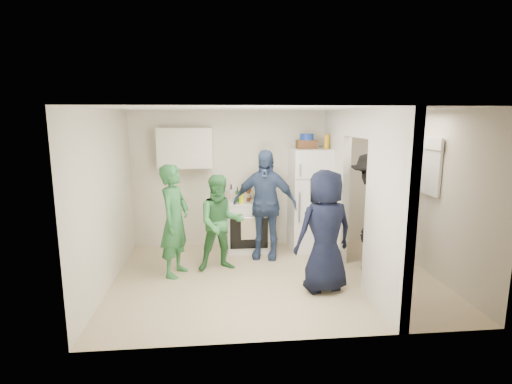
# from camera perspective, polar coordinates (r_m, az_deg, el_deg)

# --- Properties ---
(floor) EXTENTS (4.80, 4.80, 0.00)m
(floor) POSITION_cam_1_polar(r_m,az_deg,el_deg) (6.15, 2.81, -12.18)
(floor) COLOR tan
(floor) RESTS_ON ground
(wall_back) EXTENTS (4.80, 0.00, 4.80)m
(wall_back) POSITION_cam_1_polar(r_m,az_deg,el_deg) (7.44, 0.99, 1.90)
(wall_back) COLOR silver
(wall_back) RESTS_ON floor
(wall_front) EXTENTS (4.80, 0.00, 4.80)m
(wall_front) POSITION_cam_1_polar(r_m,az_deg,el_deg) (4.15, 6.39, -5.33)
(wall_front) COLOR silver
(wall_front) RESTS_ON floor
(wall_left) EXTENTS (0.00, 3.40, 3.40)m
(wall_left) POSITION_cam_1_polar(r_m,az_deg,el_deg) (5.92, -20.70, -1.10)
(wall_left) COLOR silver
(wall_left) RESTS_ON floor
(wall_right) EXTENTS (0.00, 3.40, 3.40)m
(wall_right) POSITION_cam_1_polar(r_m,az_deg,el_deg) (6.57, 24.09, -0.23)
(wall_right) COLOR silver
(wall_right) RESTS_ON floor
(ceiling) EXTENTS (4.80, 4.80, 0.00)m
(ceiling) POSITION_cam_1_polar(r_m,az_deg,el_deg) (5.66, 3.05, 11.80)
(ceiling) COLOR white
(ceiling) RESTS_ON wall_back
(partition_pier_back) EXTENTS (0.12, 1.20, 2.50)m
(partition_pier_back) POSITION_cam_1_polar(r_m,az_deg,el_deg) (7.10, 11.23, 1.26)
(partition_pier_back) COLOR silver
(partition_pier_back) RESTS_ON floor
(partition_pier_front) EXTENTS (0.12, 1.20, 2.50)m
(partition_pier_front) POSITION_cam_1_polar(r_m,az_deg,el_deg) (5.07, 18.36, -2.85)
(partition_pier_front) COLOR silver
(partition_pier_front) RESTS_ON floor
(partition_header) EXTENTS (0.12, 1.00, 0.40)m
(partition_header) POSITION_cam_1_polar(r_m,az_deg,el_deg) (5.96, 14.67, 9.50)
(partition_header) COLOR silver
(partition_header) RESTS_ON partition_pier_back
(stove) EXTENTS (0.76, 0.64, 0.91)m
(stove) POSITION_cam_1_polar(r_m,az_deg,el_deg) (7.25, -1.20, -4.76)
(stove) COLOR white
(stove) RESTS_ON floor
(upper_cabinet) EXTENTS (0.95, 0.34, 0.70)m
(upper_cabinet) POSITION_cam_1_polar(r_m,az_deg,el_deg) (7.16, -10.09, 6.23)
(upper_cabinet) COLOR silver
(upper_cabinet) RESTS_ON wall_back
(fridge) EXTENTS (0.75, 0.73, 1.83)m
(fridge) POSITION_cam_1_polar(r_m,az_deg,el_deg) (7.29, 7.91, -1.04)
(fridge) COLOR white
(fridge) RESTS_ON floor
(wicker_basket) EXTENTS (0.35, 0.25, 0.15)m
(wicker_basket) POSITION_cam_1_polar(r_m,az_deg,el_deg) (7.18, 7.24, 6.78)
(wicker_basket) COLOR brown
(wicker_basket) RESTS_ON fridge
(blue_bowl) EXTENTS (0.24, 0.24, 0.11)m
(blue_bowl) POSITION_cam_1_polar(r_m,az_deg,el_deg) (7.18, 7.27, 7.82)
(blue_bowl) COLOR #16359C
(blue_bowl) RESTS_ON wicker_basket
(yellow_cup_stack_top) EXTENTS (0.09, 0.09, 0.25)m
(yellow_cup_stack_top) POSITION_cam_1_polar(r_m,az_deg,el_deg) (7.11, 10.05, 7.07)
(yellow_cup_stack_top) COLOR gold
(yellow_cup_stack_top) RESTS_ON fridge
(wall_clock) EXTENTS (0.22, 0.02, 0.22)m
(wall_clock) POSITION_cam_1_polar(r_m,az_deg,el_deg) (7.37, 1.41, 5.34)
(wall_clock) COLOR white
(wall_clock) RESTS_ON wall_back
(spice_shelf) EXTENTS (0.35, 0.08, 0.03)m
(spice_shelf) POSITION_cam_1_polar(r_m,az_deg,el_deg) (7.37, 1.04, 2.61)
(spice_shelf) COLOR olive
(spice_shelf) RESTS_ON wall_back
(nook_window) EXTENTS (0.03, 0.70, 0.80)m
(nook_window) POSITION_cam_1_polar(r_m,az_deg,el_deg) (6.68, 23.37, 3.47)
(nook_window) COLOR black
(nook_window) RESTS_ON wall_right
(nook_window_frame) EXTENTS (0.04, 0.76, 0.86)m
(nook_window_frame) POSITION_cam_1_polar(r_m,az_deg,el_deg) (6.67, 23.25, 3.47)
(nook_window_frame) COLOR white
(nook_window_frame) RESTS_ON wall_right
(nook_valance) EXTENTS (0.04, 0.82, 0.18)m
(nook_valance) POSITION_cam_1_polar(r_m,az_deg,el_deg) (6.63, 23.29, 6.47)
(nook_valance) COLOR white
(nook_valance) RESTS_ON wall_right
(yellow_cup_stack_stove) EXTENTS (0.09, 0.09, 0.25)m
(yellow_cup_stack_stove) POSITION_cam_1_polar(r_m,az_deg,el_deg) (6.90, -2.07, -0.63)
(yellow_cup_stack_stove) COLOR #FFFD15
(yellow_cup_stack_stove) RESTS_ON stove
(red_cup) EXTENTS (0.09, 0.09, 0.12)m
(red_cup) POSITION_cam_1_polar(r_m,az_deg,el_deg) (6.96, 0.72, -1.07)
(red_cup) COLOR red
(red_cup) RESTS_ON stove
(person_green_left) EXTENTS (0.60, 0.72, 1.70)m
(person_green_left) POSITION_cam_1_polar(r_m,az_deg,el_deg) (6.14, -11.54, -4.04)
(person_green_left) COLOR #2C6F37
(person_green_left) RESTS_ON floor
(person_green_center) EXTENTS (0.82, 0.68, 1.51)m
(person_green_center) POSITION_cam_1_polar(r_m,az_deg,el_deg) (6.27, -5.06, -4.44)
(person_green_center) COLOR #377E41
(person_green_center) RESTS_ON floor
(person_denim) EXTENTS (1.17, 0.74, 1.86)m
(person_denim) POSITION_cam_1_polar(r_m,az_deg,el_deg) (6.76, 1.23, -1.78)
(person_denim) COLOR #32496E
(person_denim) RESTS_ON floor
(person_navy) EXTENTS (0.94, 0.73, 1.70)m
(person_navy) POSITION_cam_1_polar(r_m,az_deg,el_deg) (5.56, 9.81, -5.54)
(person_navy) COLOR black
(person_navy) RESTS_ON floor
(person_nook) EXTENTS (1.16, 1.38, 1.86)m
(person_nook) POSITION_cam_1_polar(r_m,az_deg,el_deg) (6.53, 16.17, -2.64)
(person_nook) COLOR black
(person_nook) RESTS_ON floor
(bottle_a) EXTENTS (0.07, 0.07, 0.28)m
(bottle_a) POSITION_cam_1_polar(r_m,az_deg,el_deg) (7.23, -3.58, 0.00)
(bottle_a) COLOR brown
(bottle_a) RESTS_ON stove
(bottle_b) EXTENTS (0.07, 0.07, 0.26)m
(bottle_b) POSITION_cam_1_polar(r_m,az_deg,el_deg) (7.05, -2.68, -0.34)
(bottle_b) COLOR #1C5524
(bottle_b) RESTS_ON stove
(bottle_c) EXTENTS (0.06, 0.06, 0.27)m
(bottle_c) POSITION_cam_1_polar(r_m,az_deg,el_deg) (7.27, -2.03, 0.04)
(bottle_c) COLOR #B1B9C0
(bottle_c) RESTS_ON stove
(bottle_d) EXTENTS (0.07, 0.07, 0.27)m
(bottle_d) POSITION_cam_1_polar(r_m,az_deg,el_deg) (7.06, -1.12, -0.28)
(bottle_d) COLOR #672D12
(bottle_d) RESTS_ON stove
(bottle_e) EXTENTS (0.07, 0.07, 0.28)m
(bottle_e) POSITION_cam_1_polar(r_m,az_deg,el_deg) (7.29, -0.57, 0.11)
(bottle_e) COLOR #A7ACB9
(bottle_e) RESTS_ON stove
(bottle_f) EXTENTS (0.07, 0.07, 0.29)m
(bottle_f) POSITION_cam_1_polar(r_m,az_deg,el_deg) (7.16, 0.18, -0.03)
(bottle_f) COLOR #153A1E
(bottle_f) RESTS_ON stove
(bottle_g) EXTENTS (0.07, 0.07, 0.26)m
(bottle_g) POSITION_cam_1_polar(r_m,az_deg,el_deg) (7.27, 0.65, -0.01)
(bottle_g) COLOR olive
(bottle_g) RESTS_ON stove
(bottle_h) EXTENTS (0.07, 0.07, 0.31)m
(bottle_h) POSITION_cam_1_polar(r_m,az_deg,el_deg) (7.00, -3.53, -0.23)
(bottle_h) COLOR #B1BABD
(bottle_h) RESTS_ON stove
(bottle_i) EXTENTS (0.06, 0.06, 0.27)m
(bottle_i) POSITION_cam_1_polar(r_m,az_deg,el_deg) (7.24, -0.90, 0.00)
(bottle_i) COLOR #613510
(bottle_i) RESTS_ON stove
(bottle_j) EXTENTS (0.07, 0.07, 0.26)m
(bottle_j) POSITION_cam_1_polar(r_m,az_deg,el_deg) (7.05, 1.37, -0.32)
(bottle_j) COLOR #1D5427
(bottle_j) RESTS_ON stove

